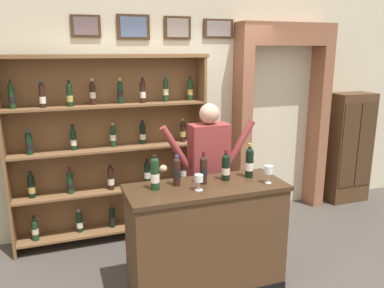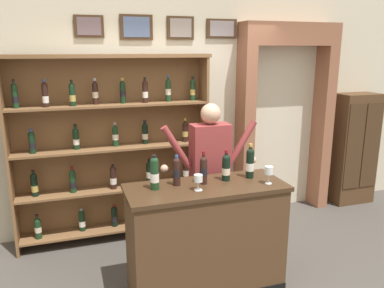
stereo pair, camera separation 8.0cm
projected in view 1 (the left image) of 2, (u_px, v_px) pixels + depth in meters
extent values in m
cube|color=#47423D|center=(216.00, 286.00, 3.70)|extent=(14.00, 14.00, 0.02)
cube|color=beige|center=(166.00, 103.00, 4.83)|extent=(12.00, 0.16, 3.10)
cube|color=#422B19|center=(86.00, 26.00, 4.22)|extent=(0.32, 0.02, 0.24)
cube|color=#6B565C|center=(86.00, 26.00, 4.21)|extent=(0.26, 0.01, 0.19)
cube|color=#422B19|center=(133.00, 27.00, 4.39)|extent=(0.38, 0.02, 0.28)
cube|color=slate|center=(134.00, 27.00, 4.38)|extent=(0.30, 0.01, 0.22)
cube|color=#422B19|center=(177.00, 28.00, 4.57)|extent=(0.33, 0.02, 0.27)
cube|color=gray|center=(178.00, 28.00, 4.55)|extent=(0.26, 0.01, 0.21)
cube|color=#422B19|center=(218.00, 29.00, 4.74)|extent=(0.40, 0.02, 0.23)
cube|color=gray|center=(219.00, 29.00, 4.73)|extent=(0.32, 0.01, 0.18)
cube|color=brown|center=(5.00, 161.00, 4.00)|extent=(0.03, 0.31, 2.16)
cube|color=brown|center=(201.00, 144.00, 4.72)|extent=(0.03, 0.31, 2.16)
cube|color=brown|center=(109.00, 148.00, 4.49)|extent=(2.21, 0.02, 2.16)
cube|color=brown|center=(115.00, 228.00, 4.59)|extent=(2.15, 0.29, 0.03)
cylinder|color=#19381E|center=(35.00, 232.00, 4.24)|extent=(0.07, 0.07, 0.20)
sphere|color=#19381E|center=(34.00, 223.00, 4.22)|extent=(0.07, 0.07, 0.07)
cylinder|color=#19381E|center=(34.00, 220.00, 4.21)|extent=(0.03, 0.03, 0.08)
cylinder|color=black|center=(34.00, 217.00, 4.20)|extent=(0.03, 0.03, 0.03)
cylinder|color=beige|center=(35.00, 231.00, 4.24)|extent=(0.07, 0.07, 0.06)
cylinder|color=black|center=(80.00, 223.00, 4.44)|extent=(0.07, 0.07, 0.21)
sphere|color=black|center=(79.00, 214.00, 4.41)|extent=(0.07, 0.07, 0.07)
cylinder|color=black|center=(79.00, 212.00, 4.41)|extent=(0.03, 0.03, 0.06)
cylinder|color=#99999E|center=(79.00, 210.00, 4.40)|extent=(0.03, 0.03, 0.03)
cylinder|color=silver|center=(80.00, 225.00, 4.45)|extent=(0.07, 0.07, 0.07)
cylinder|color=black|center=(112.00, 219.00, 4.57)|extent=(0.07, 0.07, 0.21)
sphere|color=black|center=(112.00, 210.00, 4.54)|extent=(0.07, 0.07, 0.07)
cylinder|color=black|center=(112.00, 208.00, 4.53)|extent=(0.03, 0.03, 0.06)
cylinder|color=maroon|center=(112.00, 207.00, 4.53)|extent=(0.03, 0.03, 0.03)
cylinder|color=black|center=(112.00, 219.00, 4.57)|extent=(0.07, 0.07, 0.07)
cylinder|color=black|center=(148.00, 214.00, 4.70)|extent=(0.07, 0.07, 0.21)
sphere|color=black|center=(148.00, 205.00, 4.67)|extent=(0.07, 0.07, 0.07)
cylinder|color=black|center=(148.00, 203.00, 4.67)|extent=(0.03, 0.03, 0.06)
cylinder|color=#99999E|center=(148.00, 202.00, 4.66)|extent=(0.03, 0.03, 0.03)
cylinder|color=tan|center=(148.00, 214.00, 4.70)|extent=(0.07, 0.07, 0.07)
cylinder|color=black|center=(181.00, 209.00, 4.84)|extent=(0.07, 0.07, 0.21)
sphere|color=black|center=(181.00, 201.00, 4.81)|extent=(0.07, 0.07, 0.07)
cylinder|color=black|center=(181.00, 198.00, 4.80)|extent=(0.03, 0.03, 0.08)
cylinder|color=navy|center=(181.00, 196.00, 4.79)|extent=(0.03, 0.03, 0.03)
cylinder|color=black|center=(181.00, 210.00, 4.84)|extent=(0.07, 0.07, 0.07)
cube|color=brown|center=(113.00, 189.00, 4.47)|extent=(2.15, 0.29, 0.02)
cylinder|color=black|center=(32.00, 188.00, 4.16)|extent=(0.07, 0.07, 0.22)
sphere|color=black|center=(30.00, 178.00, 4.13)|extent=(0.07, 0.07, 0.07)
cylinder|color=black|center=(30.00, 175.00, 4.13)|extent=(0.03, 0.03, 0.07)
cylinder|color=black|center=(30.00, 173.00, 4.12)|extent=(0.03, 0.03, 0.03)
cylinder|color=tan|center=(32.00, 190.00, 4.17)|extent=(0.07, 0.07, 0.07)
cylinder|color=#19381E|center=(70.00, 184.00, 4.28)|extent=(0.07, 0.07, 0.22)
sphere|color=#19381E|center=(70.00, 174.00, 4.25)|extent=(0.07, 0.07, 0.07)
cylinder|color=#19381E|center=(69.00, 171.00, 4.25)|extent=(0.03, 0.03, 0.08)
cylinder|color=maroon|center=(69.00, 169.00, 4.24)|extent=(0.04, 0.04, 0.03)
cylinder|color=black|center=(70.00, 186.00, 4.29)|extent=(0.07, 0.07, 0.07)
cylinder|color=black|center=(111.00, 180.00, 4.40)|extent=(0.07, 0.07, 0.23)
sphere|color=black|center=(110.00, 170.00, 4.37)|extent=(0.07, 0.07, 0.07)
cylinder|color=black|center=(110.00, 168.00, 4.37)|extent=(0.03, 0.03, 0.06)
cylinder|color=black|center=(110.00, 166.00, 4.36)|extent=(0.03, 0.03, 0.03)
cylinder|color=silver|center=(111.00, 181.00, 4.41)|extent=(0.07, 0.07, 0.07)
cylinder|color=black|center=(147.00, 175.00, 4.55)|extent=(0.07, 0.07, 0.24)
sphere|color=black|center=(147.00, 165.00, 4.52)|extent=(0.07, 0.07, 0.07)
cylinder|color=black|center=(147.00, 163.00, 4.51)|extent=(0.03, 0.03, 0.08)
cylinder|color=black|center=(147.00, 160.00, 4.51)|extent=(0.04, 0.04, 0.03)
cylinder|color=silver|center=(147.00, 175.00, 4.55)|extent=(0.07, 0.07, 0.08)
cylinder|color=black|center=(183.00, 171.00, 4.71)|extent=(0.07, 0.07, 0.23)
sphere|color=black|center=(183.00, 162.00, 4.68)|extent=(0.07, 0.07, 0.07)
cylinder|color=black|center=(183.00, 160.00, 4.67)|extent=(0.03, 0.03, 0.07)
cylinder|color=navy|center=(183.00, 158.00, 4.67)|extent=(0.03, 0.03, 0.03)
cylinder|color=silver|center=(183.00, 173.00, 4.71)|extent=(0.07, 0.07, 0.07)
cube|color=brown|center=(111.00, 148.00, 4.35)|extent=(2.15, 0.29, 0.02)
cylinder|color=black|center=(29.00, 145.00, 4.03)|extent=(0.07, 0.07, 0.20)
sphere|color=black|center=(28.00, 135.00, 4.01)|extent=(0.07, 0.07, 0.07)
cylinder|color=black|center=(28.00, 133.00, 4.00)|extent=(0.03, 0.03, 0.06)
cylinder|color=navy|center=(28.00, 131.00, 4.00)|extent=(0.03, 0.03, 0.03)
cylinder|color=black|center=(29.00, 146.00, 4.04)|extent=(0.07, 0.07, 0.06)
cylinder|color=black|center=(74.00, 141.00, 4.21)|extent=(0.07, 0.07, 0.20)
sphere|color=black|center=(73.00, 132.00, 4.19)|extent=(0.07, 0.07, 0.07)
cylinder|color=black|center=(73.00, 129.00, 4.18)|extent=(0.03, 0.03, 0.08)
cylinder|color=black|center=(72.00, 126.00, 4.17)|extent=(0.04, 0.04, 0.03)
cylinder|color=silver|center=(74.00, 142.00, 4.22)|extent=(0.07, 0.07, 0.06)
cylinder|color=#19381E|center=(113.00, 138.00, 4.36)|extent=(0.07, 0.07, 0.20)
sphere|color=#19381E|center=(113.00, 129.00, 4.33)|extent=(0.07, 0.07, 0.07)
cylinder|color=#19381E|center=(113.00, 126.00, 4.33)|extent=(0.03, 0.03, 0.07)
cylinder|color=#99999E|center=(112.00, 124.00, 4.32)|extent=(0.03, 0.03, 0.03)
cylinder|color=silver|center=(113.00, 137.00, 4.36)|extent=(0.07, 0.07, 0.06)
cylinder|color=black|center=(143.00, 135.00, 4.48)|extent=(0.07, 0.07, 0.20)
sphere|color=black|center=(142.00, 126.00, 4.46)|extent=(0.07, 0.07, 0.07)
cylinder|color=black|center=(142.00, 124.00, 4.45)|extent=(0.03, 0.03, 0.07)
cylinder|color=black|center=(142.00, 122.00, 4.44)|extent=(0.04, 0.04, 0.03)
cylinder|color=beige|center=(143.00, 136.00, 4.49)|extent=(0.07, 0.07, 0.06)
cylinder|color=black|center=(183.00, 133.00, 4.59)|extent=(0.07, 0.07, 0.20)
sphere|color=black|center=(183.00, 125.00, 4.57)|extent=(0.07, 0.07, 0.07)
cylinder|color=black|center=(183.00, 122.00, 4.56)|extent=(0.03, 0.03, 0.08)
cylinder|color=#B79338|center=(183.00, 119.00, 4.55)|extent=(0.03, 0.03, 0.03)
cylinder|color=tan|center=(183.00, 134.00, 4.60)|extent=(0.07, 0.07, 0.06)
cube|color=brown|center=(109.00, 105.00, 4.23)|extent=(2.15, 0.29, 0.02)
cylinder|color=#19381E|center=(12.00, 98.00, 3.88)|extent=(0.06, 0.06, 0.22)
sphere|color=#19381E|center=(10.00, 87.00, 3.85)|extent=(0.06, 0.06, 0.06)
cylinder|color=#19381E|center=(10.00, 83.00, 3.85)|extent=(0.02, 0.02, 0.07)
cylinder|color=black|center=(10.00, 81.00, 3.84)|extent=(0.03, 0.03, 0.03)
cylinder|color=black|center=(12.00, 100.00, 3.89)|extent=(0.06, 0.06, 0.07)
cylinder|color=black|center=(42.00, 97.00, 3.96)|extent=(0.06, 0.06, 0.22)
sphere|color=black|center=(41.00, 86.00, 3.93)|extent=(0.06, 0.06, 0.06)
cylinder|color=black|center=(41.00, 83.00, 3.92)|extent=(0.03, 0.03, 0.07)
cylinder|color=navy|center=(41.00, 81.00, 3.92)|extent=(0.03, 0.03, 0.03)
cylinder|color=silver|center=(43.00, 100.00, 3.96)|extent=(0.06, 0.06, 0.07)
cylinder|color=black|center=(70.00, 97.00, 4.04)|extent=(0.06, 0.06, 0.21)
sphere|color=black|center=(69.00, 86.00, 4.02)|extent=(0.06, 0.06, 0.06)
cylinder|color=black|center=(69.00, 84.00, 4.01)|extent=(0.03, 0.03, 0.07)
cylinder|color=black|center=(69.00, 81.00, 4.00)|extent=(0.03, 0.03, 0.03)
cylinder|color=tan|center=(70.00, 99.00, 4.05)|extent=(0.06, 0.06, 0.07)
cylinder|color=black|center=(93.00, 95.00, 4.18)|extent=(0.06, 0.06, 0.21)
sphere|color=black|center=(92.00, 85.00, 4.15)|extent=(0.06, 0.06, 0.06)
cylinder|color=black|center=(92.00, 82.00, 4.14)|extent=(0.03, 0.03, 0.08)
cylinder|color=#99999E|center=(92.00, 80.00, 4.13)|extent=(0.03, 0.03, 0.03)
cylinder|color=beige|center=(93.00, 95.00, 4.17)|extent=(0.06, 0.06, 0.07)
cylinder|color=black|center=(120.00, 94.00, 4.27)|extent=(0.06, 0.06, 0.21)
sphere|color=black|center=(120.00, 84.00, 4.24)|extent=(0.06, 0.06, 0.06)
cylinder|color=black|center=(120.00, 82.00, 4.23)|extent=(0.03, 0.03, 0.07)
cylinder|color=#B79338|center=(120.00, 79.00, 4.23)|extent=(0.03, 0.03, 0.03)
cylinder|color=black|center=(120.00, 94.00, 4.27)|extent=(0.06, 0.06, 0.07)
cylinder|color=black|center=(143.00, 93.00, 4.31)|extent=(0.06, 0.06, 0.22)
sphere|color=black|center=(143.00, 83.00, 4.29)|extent=(0.06, 0.06, 0.06)
cylinder|color=black|center=(142.00, 81.00, 4.28)|extent=(0.03, 0.03, 0.07)
cylinder|color=black|center=(142.00, 78.00, 4.27)|extent=(0.03, 0.03, 0.03)
cylinder|color=silver|center=(143.00, 95.00, 4.32)|extent=(0.06, 0.06, 0.07)
cylinder|color=#19381E|center=(166.00, 92.00, 4.43)|extent=(0.06, 0.06, 0.22)
sphere|color=#19381E|center=(166.00, 82.00, 4.40)|extent=(0.06, 0.06, 0.06)
cylinder|color=#19381E|center=(166.00, 79.00, 4.39)|extent=(0.03, 0.03, 0.08)
cylinder|color=navy|center=(166.00, 76.00, 4.39)|extent=(0.03, 0.03, 0.03)
cylinder|color=beige|center=(166.00, 92.00, 4.43)|extent=(0.06, 0.06, 0.07)
cylinder|color=#19381E|center=(190.00, 92.00, 4.53)|extent=(0.06, 0.06, 0.21)
sphere|color=#19381E|center=(190.00, 82.00, 4.51)|extent=(0.06, 0.06, 0.06)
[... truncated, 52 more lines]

